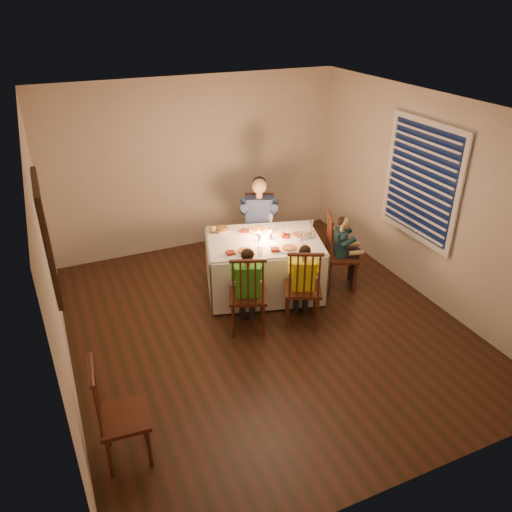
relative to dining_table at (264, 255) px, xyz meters
name	(u,v)px	position (x,y,z in m)	size (l,w,h in m)	color
ground	(264,324)	(-0.32, -0.73, -0.55)	(5.00, 5.00, 0.00)	black
wall_left	(50,269)	(-2.57, -0.73, 0.75)	(0.02, 5.00, 2.60)	beige
wall_right	(426,199)	(1.93, -0.73, 0.75)	(0.02, 5.00, 2.60)	beige
wall_back	(196,165)	(-0.32, 1.77, 0.75)	(4.50, 0.02, 2.60)	beige
ceiling	(266,109)	(-0.32, -0.73, 2.05)	(5.00, 5.00, 0.00)	white
dining_table	(264,255)	(0.00, 0.00, 0.00)	(1.72, 1.44, 0.75)	white
chair_adult	(259,263)	(0.26, 0.73, -0.55)	(0.43, 0.41, 1.06)	#3A140F
chair_near_left	(248,328)	(-0.54, -0.72, -0.55)	(0.43, 0.41, 1.06)	#3A140F
chair_near_right	(301,321)	(0.13, -0.85, -0.55)	(0.43, 0.41, 1.06)	#3A140F
chair_end	(339,286)	(1.01, -0.31, -0.55)	(0.43, 0.41, 1.06)	#3A140F
chair_extra	(131,455)	(-2.22, -2.03, -0.55)	(0.43, 0.41, 1.05)	#3A140F
adult	(259,263)	(0.26, 0.73, -0.55)	(0.51, 0.47, 1.34)	#324A7F
child_green	(248,328)	(-0.54, -0.72, -0.55)	(0.37, 0.34, 1.10)	green
child_yellow	(301,321)	(0.13, -0.85, -0.55)	(0.35, 0.32, 1.07)	yellow
child_teal	(339,286)	(1.01, -0.31, -0.55)	(0.34, 0.31, 1.04)	#17333A
setting_adult	(259,230)	(0.04, 0.27, 0.23)	(0.26, 0.26, 0.02)	white
setting_green	(245,252)	(-0.37, -0.25, 0.23)	(0.26, 0.26, 0.02)	white
setting_yellow	(289,249)	(0.17, -0.39, 0.23)	(0.26, 0.26, 0.02)	white
setting_teal	(299,236)	(0.46, -0.10, 0.23)	(0.26, 0.26, 0.02)	white
candle_left	(259,236)	(-0.07, 0.02, 0.27)	(0.06, 0.06, 0.10)	white
candle_right	(270,236)	(0.08, -0.02, 0.27)	(0.06, 0.06, 0.10)	white
squash	(213,229)	(-0.53, 0.47, 0.27)	(0.09, 0.09, 0.09)	gold
orange_fruit	(282,234)	(0.26, -0.02, 0.26)	(0.08, 0.08, 0.08)	#FB5015
serving_bowl	(222,230)	(-0.42, 0.44, 0.25)	(0.20, 0.20, 0.05)	white
wall_mirror	(47,237)	(-2.54, -0.43, 0.95)	(0.06, 0.95, 1.15)	black
window_blinds	(421,182)	(1.89, -0.63, 0.95)	(0.07, 1.34, 1.54)	#0C1632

